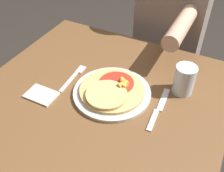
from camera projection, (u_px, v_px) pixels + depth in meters
dining_table at (99, 121)px, 1.05m from camera, size 0.91×0.89×0.76m
plate at (112, 93)px, 0.98m from camera, size 0.29×0.29×0.01m
pizza at (112, 90)px, 0.96m from camera, size 0.24×0.24×0.04m
fork at (74, 76)px, 1.05m from camera, size 0.03×0.18×0.00m
knife at (158, 109)px, 0.92m from camera, size 0.03×0.22×0.00m
drinking_glass at (184, 80)px, 0.96m from camera, size 0.08×0.08×0.11m
napkin at (41, 95)px, 0.97m from camera, size 0.11×0.08×0.01m
person_diner at (170, 32)px, 1.40m from camera, size 0.34×0.52×1.24m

